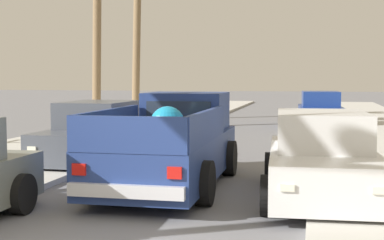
{
  "coord_description": "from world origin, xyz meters",
  "views": [
    {
      "loc": [
        2.52,
        -5.25,
        2.14
      ],
      "look_at": [
        -0.09,
        6.63,
        1.2
      ],
      "focal_mm": 51.89,
      "sensor_mm": 36.0,
      "label": 1
    }
  ],
  "objects_px": {
    "pickup_truck": "(172,146)",
    "car_right_mid": "(320,110)",
    "car_right_near": "(321,159)",
    "car_left_near": "(97,135)"
  },
  "relations": [
    {
      "from": "car_right_near",
      "to": "car_right_mid",
      "type": "relative_size",
      "value": 1.0
    },
    {
      "from": "pickup_truck",
      "to": "car_right_near",
      "type": "relative_size",
      "value": 1.2
    },
    {
      "from": "car_right_near",
      "to": "car_right_mid",
      "type": "xyz_separation_m",
      "value": [
        0.13,
        14.64,
        0.0
      ]
    },
    {
      "from": "pickup_truck",
      "to": "car_right_mid",
      "type": "xyz_separation_m",
      "value": [
        3.02,
        13.92,
        -0.07
      ]
    },
    {
      "from": "pickup_truck",
      "to": "car_right_mid",
      "type": "bearing_deg",
      "value": 77.76
    },
    {
      "from": "car_right_mid",
      "to": "car_left_near",
      "type": "bearing_deg",
      "value": -115.6
    },
    {
      "from": "car_right_near",
      "to": "car_right_mid",
      "type": "height_order",
      "value": "same"
    },
    {
      "from": "car_left_near",
      "to": "car_right_near",
      "type": "distance_m",
      "value": 6.23
    },
    {
      "from": "car_right_near",
      "to": "car_right_mid",
      "type": "distance_m",
      "value": 14.64
    },
    {
      "from": "pickup_truck",
      "to": "car_right_mid",
      "type": "height_order",
      "value": "pickup_truck"
    }
  ]
}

